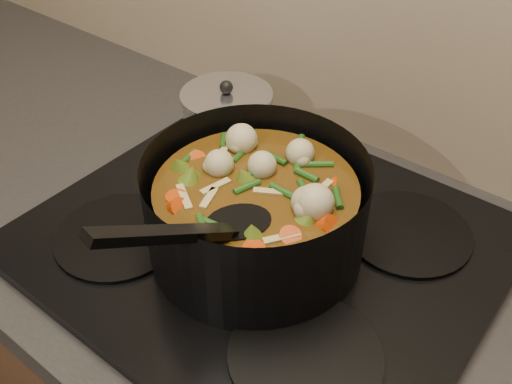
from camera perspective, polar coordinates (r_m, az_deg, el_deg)
The scene contains 3 objects.
stovetop at distance 0.82m, azimuth 0.76°, elevation -4.79°, with size 0.62×0.54×0.03m.
stockpot at distance 0.75m, azimuth -0.01°, elevation -1.99°, with size 0.37×0.44×0.21m.
saucepan at distance 0.96m, azimuth -2.87°, elevation 7.22°, with size 0.15×0.15×0.12m.
Camera 1 is at (0.35, 1.46, 1.49)m, focal length 40.00 mm.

